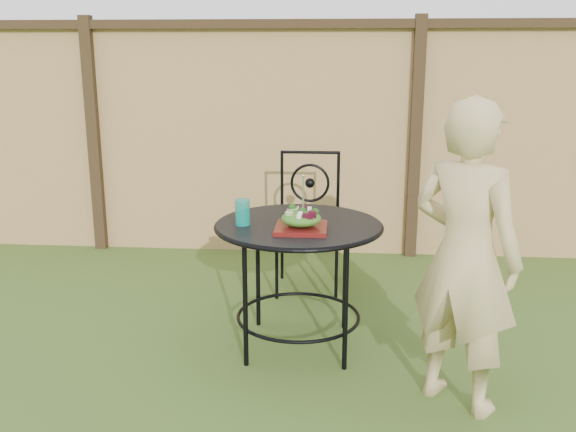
{
  "coord_description": "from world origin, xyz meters",
  "views": [
    {
      "loc": [
        0.71,
        -2.94,
        1.64
      ],
      "look_at": [
        0.43,
        0.47,
        0.75
      ],
      "focal_mm": 40.0,
      "sensor_mm": 36.0,
      "label": 1
    }
  ],
  "objects_px": {
    "diner": "(465,257)",
    "salad_plate": "(301,228)",
    "patio_table": "(299,247)",
    "patio_chair": "(309,218)"
  },
  "relations": [
    {
      "from": "diner",
      "to": "salad_plate",
      "type": "bearing_deg",
      "value": 10.74
    },
    {
      "from": "patio_table",
      "to": "patio_chair",
      "type": "bearing_deg",
      "value": 89.49
    },
    {
      "from": "patio_table",
      "to": "diner",
      "type": "relative_size",
      "value": 0.64
    },
    {
      "from": "diner",
      "to": "patio_chair",
      "type": "bearing_deg",
      "value": -24.15
    },
    {
      "from": "patio_chair",
      "to": "salad_plate",
      "type": "relative_size",
      "value": 3.52
    },
    {
      "from": "patio_chair",
      "to": "salad_plate",
      "type": "bearing_deg",
      "value": -89.3
    },
    {
      "from": "patio_table",
      "to": "patio_chair",
      "type": "distance_m",
      "value": 0.96
    },
    {
      "from": "diner",
      "to": "salad_plate",
      "type": "height_order",
      "value": "diner"
    },
    {
      "from": "patio_chair",
      "to": "diner",
      "type": "height_order",
      "value": "diner"
    },
    {
      "from": "diner",
      "to": "salad_plate",
      "type": "relative_size",
      "value": 5.39
    }
  ]
}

